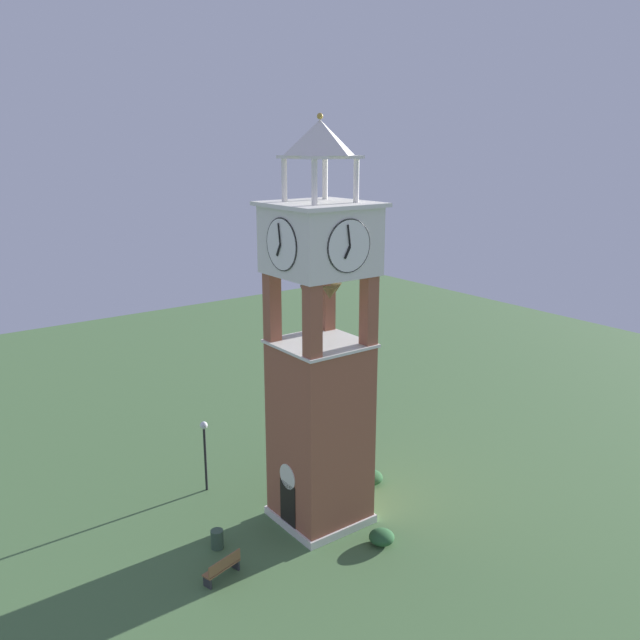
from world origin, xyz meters
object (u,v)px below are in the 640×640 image
object	(u,v)px
park_bench	(223,567)
trash_bin	(217,539)
lamp_post	(205,442)
clock_tower	(320,368)

from	to	relation	value
park_bench	trash_bin	world-z (taller)	park_bench
park_bench	lamp_post	bearing A→B (deg)	157.84
lamp_post	trash_bin	bearing A→B (deg)	-22.16
lamp_post	trash_bin	distance (m)	5.28
clock_tower	trash_bin	world-z (taller)	clock_tower
clock_tower	lamp_post	bearing A→B (deg)	-150.94
park_bench	lamp_post	world-z (taller)	lamp_post
park_bench	trash_bin	size ratio (longest dim) A/B	2.07
park_bench	trash_bin	distance (m)	2.04
trash_bin	park_bench	bearing A→B (deg)	-22.16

